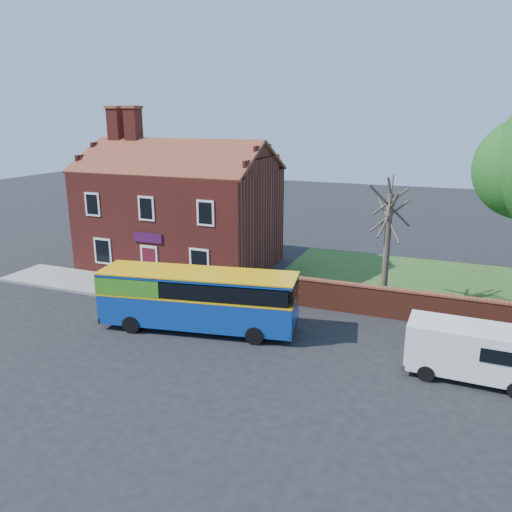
% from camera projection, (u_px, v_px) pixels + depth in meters
% --- Properties ---
extents(ground, '(120.00, 120.00, 0.00)m').
position_uv_depth(ground, '(190.00, 350.00, 21.99)').
color(ground, black).
rests_on(ground, ground).
extents(pavement, '(18.00, 3.50, 0.12)m').
position_uv_depth(pavement, '(134.00, 289.00, 29.63)').
color(pavement, gray).
rests_on(pavement, ground).
extents(kerb, '(18.00, 0.15, 0.14)m').
position_uv_depth(kerb, '(116.00, 298.00, 28.06)').
color(kerb, slate).
rests_on(kerb, ground).
extents(grass_strip, '(26.00, 12.00, 0.04)m').
position_uv_depth(grass_strip, '(497.00, 294.00, 28.93)').
color(grass_strip, '#426B28').
rests_on(grass_strip, ground).
extents(shop_building, '(12.30, 8.13, 10.50)m').
position_uv_depth(shop_building, '(181.00, 216.00, 33.88)').
color(shop_building, maroon).
rests_on(shop_building, ground).
extents(boundary_wall, '(22.00, 0.38, 1.60)m').
position_uv_depth(boundary_wall, '(507.00, 318.00, 23.36)').
color(boundary_wall, maroon).
rests_on(boundary_wall, ground).
extents(bus, '(9.66, 3.94, 2.86)m').
position_uv_depth(bus, '(192.00, 297.00, 23.79)').
color(bus, '#0E399B').
rests_on(bus, ground).
extents(van_near, '(4.95, 2.16, 2.15)m').
position_uv_depth(van_near, '(473.00, 350.00, 19.27)').
color(van_near, white).
rests_on(van_near, ground).
extents(bare_tree, '(2.49, 2.96, 6.63)m').
position_uv_depth(bare_tree, '(387.00, 243.00, 26.57)').
color(bare_tree, '#4C4238').
rests_on(bare_tree, ground).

